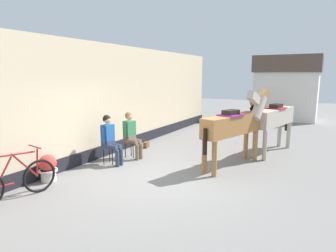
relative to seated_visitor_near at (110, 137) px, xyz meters
name	(u,v)px	position (x,y,z in m)	size (l,w,h in m)	color
ground_plane	(204,150)	(1.71, 2.76, -0.78)	(40.00, 40.00, 0.00)	slate
pub_facade_wall	(114,104)	(-0.84, 1.26, 0.76)	(0.34, 14.00, 3.40)	#CCB793
distant_cottage	(287,87)	(3.11, 11.44, 1.02)	(3.40, 2.60, 3.50)	silver
seated_visitor_near	(110,137)	(0.00, 0.00, 0.00)	(0.61, 0.49, 1.39)	#194C99
seated_visitor_far	(131,132)	(0.13, 0.82, 0.00)	(0.61, 0.48, 1.39)	red
saddled_horse_near	(235,124)	(3.06, 1.54, 0.38)	(1.15, 2.90, 2.06)	#9E6B38
saddled_horse_far	(273,118)	(3.73, 3.33, 0.38)	(0.94, 2.95, 2.06)	#B2A899
flower_planter_near	(48,167)	(-0.42, -1.73, -0.44)	(0.43, 0.43, 0.64)	beige
leaning_bicycle	(14,181)	(-0.12, -2.76, -0.38)	(0.50, 1.75, 1.02)	black
satchel_bag	(146,145)	(-0.15, 2.06, -0.68)	(0.28, 0.12, 0.20)	brown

